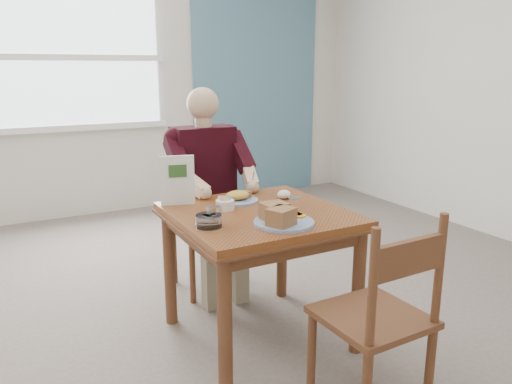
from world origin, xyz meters
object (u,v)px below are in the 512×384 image
far_plate (238,197)px  chair_near (380,319)px  chair_far (204,220)px  table (259,231)px  diner (208,176)px  near_plate (281,217)px

far_plate → chair_near: bearing=-83.3°
chair_near → chair_far: bearing=94.1°
table → chair_near: (0.12, -0.85, -0.16)m
diner → far_plate: size_ratio=5.18×
table → chair_near: size_ratio=0.97×
table → chair_far: bearing=90.0°
chair_far → chair_near: (0.12, -1.64, 0.00)m
chair_near → near_plate: (-0.14, 0.59, 0.31)m
chair_far → diner: diner is taller
table → diner: (0.00, 0.71, 0.17)m
near_plate → table: bearing=86.5°
table → near_plate: bearing=-93.5°
table → far_plate: bearing=92.0°
far_plate → near_plate: bearing=-90.9°
chair_near → diner: size_ratio=0.69×
chair_near → near_plate: chair_near is taller
chair_near → far_plate: 1.13m
chair_near → diner: bearing=94.4°
chair_near → diner: 1.59m
near_plate → far_plate: (0.01, 0.49, -0.01)m
table → chair_far: size_ratio=0.97×
diner → near_plate: diner is taller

